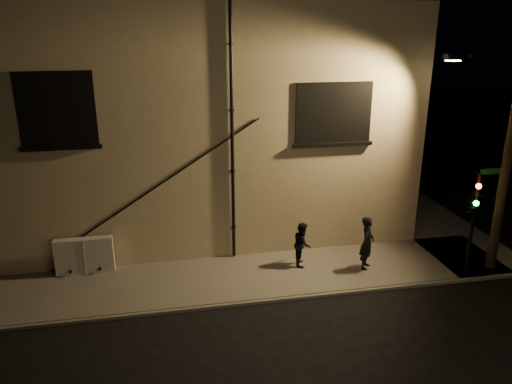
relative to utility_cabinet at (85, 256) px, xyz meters
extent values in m
plane|color=black|center=(6.69, -2.70, -0.72)|extent=(90.00, 90.00, 0.00)
cube|color=#5E5C55|center=(3.69, -1.20, -0.66)|extent=(20.00, 3.00, 0.12)
cube|color=#5E5C55|center=(13.19, 5.30, -0.66)|extent=(3.00, 16.00, 0.12)
cube|color=tan|center=(3.69, 6.30, 3.53)|extent=(16.00, 12.00, 8.50)
cube|color=black|center=(3.69, 6.30, 7.93)|extent=(16.20, 12.20, 0.30)
cube|color=black|center=(-0.31, 0.28, 4.68)|extent=(2.20, 0.10, 2.20)
cube|color=#A5B28C|center=(-0.31, 0.29, 4.68)|extent=(1.98, 0.05, 1.98)
cube|color=black|center=(8.29, 0.28, 4.28)|extent=(2.60, 0.10, 2.00)
cube|color=black|center=(8.29, 0.29, 4.28)|extent=(2.38, 0.05, 1.78)
cylinder|color=black|center=(4.89, 0.22, 3.59)|extent=(0.11, 0.11, 8.30)
cylinder|color=black|center=(2.69, 0.25, 2.28)|extent=(5.96, 0.04, 3.75)
cylinder|color=black|center=(2.81, 0.25, 2.34)|extent=(5.96, 0.04, 3.75)
cube|color=beige|center=(0.00, 0.00, 0.00)|extent=(1.82, 0.31, 1.20)
imported|color=black|center=(9.03, -1.44, 0.30)|extent=(0.72, 0.78, 1.79)
imported|color=black|center=(7.03, -0.80, 0.14)|extent=(0.73, 0.84, 1.49)
cylinder|color=black|center=(12.19, -2.25, 1.05)|extent=(0.12, 0.12, 3.31)
imported|color=black|center=(11.97, -2.37, 1.76)|extent=(0.90, 2.03, 0.80)
sphere|color=#FF140C|center=(11.99, -2.55, 2.41)|extent=(0.17, 0.17, 0.17)
sphere|color=#14FF3F|center=(11.99, -2.55, 1.86)|extent=(0.17, 0.17, 0.17)
cube|color=#0C4C1E|center=(12.54, -2.25, 2.76)|extent=(0.70, 0.03, 0.18)
cylinder|color=black|center=(13.15, -2.17, 3.01)|extent=(0.31, 0.31, 7.45)
cylinder|color=black|center=(12.35, -1.62, 6.21)|extent=(1.89, 1.03, 0.10)
cube|color=black|center=(11.55, -1.07, 6.11)|extent=(0.55, 0.28, 0.18)
cube|color=#FFC672|center=(11.55, -1.07, 6.01)|extent=(0.42, 0.20, 0.04)
camera|label=1|loc=(2.58, -15.28, 7.14)|focal=35.00mm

